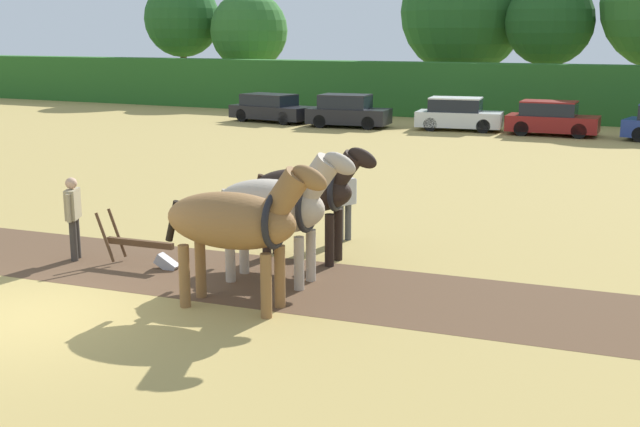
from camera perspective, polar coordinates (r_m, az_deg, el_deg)
name	(u,v)px	position (r m, az deg, el deg)	size (l,w,h in m)	color
ground_plane	(27,317)	(13.55, -20.11, -6.94)	(240.00, 240.00, 0.00)	#A88E4C
plowed_furrow_strip	(87,259)	(16.56, -16.22, -3.14)	(26.63, 2.98, 0.01)	brown
hedgerow	(512,92)	(43.11, 13.52, 8.40)	(76.45, 1.74, 2.91)	#286023
tree_far_left	(182,19)	(56.16, -9.78, 13.46)	(5.07, 5.07, 7.93)	#4C3823
tree_left	(249,31)	(53.49, -5.07, 12.81)	(5.02, 5.02, 7.12)	#4C3823
tree_center_left	(464,12)	(50.00, 10.17, 13.95)	(7.51, 7.51, 9.46)	brown
tree_center	(550,22)	(46.99, 16.03, 12.97)	(4.85, 4.85, 7.49)	#4C3823
draft_horse_lead_left	(237,221)	(12.82, -5.92, -0.55)	(2.92, 1.16, 2.50)	brown
draft_horse_lead_right	(276,206)	(14.16, -3.15, 0.54)	(2.78, 1.19, 2.50)	#B2A38E
draft_horse_trail_left	(307,191)	(15.53, -0.91, 1.58)	(2.68, 1.05, 2.37)	black
plow	(146,250)	(15.70, -12.26, -2.57)	(1.69, 0.49, 1.13)	#4C331E
farmer_at_plow	(73,212)	(16.40, -17.15, 0.07)	(0.40, 0.60, 1.65)	#38332D
farmer_beside_team	(344,198)	(17.15, 1.75, 1.13)	(0.41, 0.58, 1.63)	#4C4C4C
parked_car_far_left	(271,108)	(41.27, -3.48, 7.47)	(4.58, 2.44, 1.41)	black
parked_car_left	(348,112)	(38.84, 1.98, 7.26)	(4.05, 2.23, 1.56)	black
parked_car_center_left	(458,115)	(38.03, 9.79, 6.94)	(4.10, 2.25, 1.52)	silver
parked_car_center	(551,119)	(37.02, 16.13, 6.48)	(3.99, 1.90, 1.51)	maroon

